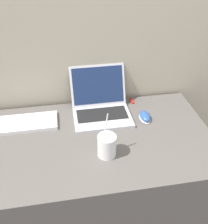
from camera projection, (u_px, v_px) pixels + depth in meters
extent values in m
cube|color=#BCB299|center=(85.00, 14.00, 1.39)|extent=(7.00, 0.04, 2.50)
cube|color=#5B5651|center=(99.00, 182.00, 1.60)|extent=(1.24, 0.71, 0.72)
cube|color=silver|center=(102.00, 118.00, 1.52)|extent=(0.33, 0.23, 0.02)
cube|color=black|center=(102.00, 114.00, 1.52)|extent=(0.29, 0.13, 0.00)
cube|color=silver|center=(98.00, 85.00, 1.58)|extent=(0.33, 0.11, 0.23)
cube|color=#19284C|center=(98.00, 85.00, 1.57)|extent=(0.30, 0.09, 0.20)
cylinder|color=white|center=(107.00, 146.00, 1.26)|extent=(0.09, 0.09, 0.12)
cylinder|color=black|center=(107.00, 137.00, 1.23)|extent=(0.08, 0.08, 0.01)
cylinder|color=white|center=(105.00, 132.00, 1.22)|extent=(0.04, 0.03, 0.19)
ellipsoid|color=white|center=(145.00, 118.00, 1.52)|extent=(0.06, 0.11, 0.01)
ellipsoid|color=#2D569E|center=(145.00, 116.00, 1.52)|extent=(0.06, 0.10, 0.04)
cube|color=silver|center=(25.00, 123.00, 1.47)|extent=(0.36, 0.16, 0.02)
cube|color=#B2261E|center=(132.00, 101.00, 1.67)|extent=(0.02, 0.06, 0.01)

